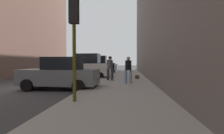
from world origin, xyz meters
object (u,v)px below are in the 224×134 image
Objects in this scene: parked_white_van at (86,67)px; fire_hydrant at (106,73)px; traffic_light at (74,26)px; pedestrian_in_jeans at (128,68)px; parked_silver_sedan at (107,65)px; parked_gray_coupe at (60,74)px; pedestrian_with_beanie at (110,67)px; parked_dark_green_sedan at (103,66)px; parked_black_suv at (97,66)px; duffel_bag at (137,77)px.

parked_white_van is 6.61× the size of fire_hydrant.
fire_hydrant is 10.29m from traffic_light.
parked_white_van is at bearing 130.37° from pedestrian_in_jeans.
parked_silver_sedan is 26.79m from traffic_light.
pedestrian_with_beanie reaches higher than parked_gray_coupe.
parked_dark_green_sedan is (0.00, 11.21, -0.18)m from parked_white_van.
pedestrian_in_jeans reaches higher than parked_silver_sedan.
parked_black_suv is at bearing 90.00° from parked_white_van.
parked_dark_green_sedan is (0.00, 5.60, -0.18)m from parked_black_suv.
fire_hydrant is 0.20× the size of traffic_light.
traffic_light is 9.04m from duffel_bag.
parked_dark_green_sedan is at bearing 99.40° from fire_hydrant.
parked_white_van is (-0.00, 6.24, 0.18)m from parked_gray_coupe.
parked_silver_sedan is at bearing 90.00° from parked_white_van.
duffel_bag is at bearing 72.11° from traffic_light.
fire_hydrant is (1.80, -16.61, -0.35)m from parked_silver_sedan.
pedestrian_in_jeans is (1.98, -4.77, 0.61)m from fire_hydrant.
fire_hydrant is at bearing -80.60° from parked_dark_green_sedan.
traffic_light reaches higher than fire_hydrant.
parked_black_suv is 6.54× the size of fire_hydrant.
parked_gray_coupe is 1.18× the size of traffic_light.
parked_black_suv is at bearing 110.60° from pedestrian_in_jeans.
fire_hydrant is 3.11m from pedestrian_with_beanie.
parked_white_van is 10.04m from traffic_light.
parked_white_van is at bearing 162.31° from duffel_bag.
traffic_light is (0.05, -10.04, 2.26)m from fire_hydrant.
fire_hydrant is at bearing 112.51° from pedestrian_in_jeans.
parked_silver_sedan is at bearing 93.98° from traffic_light.
parked_black_suv is 8.41m from duffel_bag.
pedestrian_with_beanie is (2.44, -2.65, 0.10)m from parked_white_van.
parked_black_suv reaches higher than parked_dark_green_sedan.
parked_white_van is 10.57× the size of duffel_bag.
pedestrian_with_beanie is 2.55m from duffel_bag.
parked_silver_sedan is (0.00, 23.18, 0.00)m from parked_gray_coupe.
parked_black_suv reaches higher than pedestrian_with_beanie.
fire_hydrant is 0.40× the size of pedestrian_with_beanie.
pedestrian_with_beanie reaches higher than duffel_bag.
fire_hydrant is (1.80, -10.89, -0.35)m from parked_dark_green_sedan.
parked_white_van reaches higher than parked_silver_sedan.
parked_black_suv is 1.28× the size of traffic_light.
traffic_light is (1.85, -3.48, 1.91)m from parked_gray_coupe.
parked_white_van is 4.81m from duffel_bag.
parked_dark_green_sedan is 2.47× the size of pedestrian_in_jeans.
traffic_light is at bearing -61.94° from parked_gray_coupe.
fire_hydrant is (1.80, 0.32, -0.54)m from parked_white_van.
parked_white_van reaches higher than fire_hydrant.
pedestrian_with_beanie is (0.64, -2.98, 0.64)m from fire_hydrant.
parked_white_van reaches higher than parked_gray_coupe.
duffel_bag is (4.53, -12.66, -0.56)m from parked_dark_green_sedan.
parked_white_van reaches higher than pedestrian_with_beanie.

